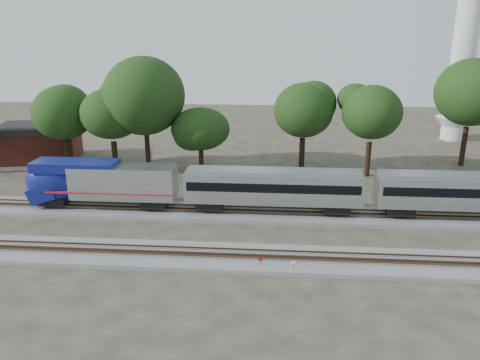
# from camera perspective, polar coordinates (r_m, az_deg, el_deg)

# --- Properties ---
(ground) EXTENTS (160.00, 160.00, 0.00)m
(ground) POSITION_cam_1_polar(r_m,az_deg,el_deg) (43.50, -2.35, -7.19)
(ground) COLOR #383328
(ground) RESTS_ON ground
(track_far) EXTENTS (160.00, 5.00, 0.73)m
(track_far) POSITION_cam_1_polar(r_m,az_deg,el_deg) (48.88, -1.53, -3.99)
(track_far) COLOR slate
(track_far) RESTS_ON ground
(track_near) EXTENTS (160.00, 5.00, 0.73)m
(track_near) POSITION_cam_1_polar(r_m,az_deg,el_deg) (39.85, -3.03, -9.36)
(track_near) COLOR slate
(track_near) RESTS_ON ground
(switch_stand_red) EXTENTS (0.37, 0.09, 1.15)m
(switch_stand_red) POSITION_cam_1_polar(r_m,az_deg,el_deg) (37.97, 2.52, -9.91)
(switch_stand_red) COLOR #512D19
(switch_stand_red) RESTS_ON ground
(switch_stand_white) EXTENTS (0.33, 0.11, 1.06)m
(switch_stand_white) POSITION_cam_1_polar(r_m,az_deg,el_deg) (37.82, 6.50, -10.25)
(switch_stand_white) COLOR #512D19
(switch_stand_white) RESTS_ON ground
(switch_lever) EXTENTS (0.56, 0.41, 0.30)m
(switch_lever) POSITION_cam_1_polar(r_m,az_deg,el_deg) (38.25, 7.87, -10.85)
(switch_lever) COLOR #512D19
(switch_lever) RESTS_ON ground
(brick_building) EXTENTS (12.27, 9.85, 5.22)m
(brick_building) POSITION_cam_1_polar(r_m,az_deg,el_deg) (74.98, -23.21, 4.29)
(brick_building) COLOR maroon
(brick_building) RESTS_ON ground
(tree_1) EXTENTS (8.10, 8.10, 11.43)m
(tree_1) POSITION_cam_1_polar(r_m,az_deg,el_deg) (66.24, -20.73, 7.67)
(tree_1) COLOR black
(tree_1) RESTS_ON ground
(tree_2) EXTENTS (8.21, 8.21, 11.58)m
(tree_2) POSITION_cam_1_polar(r_m,az_deg,el_deg) (62.92, -15.41, 7.79)
(tree_2) COLOR black
(tree_2) RESTS_ON ground
(tree_3) EXTENTS (10.42, 10.42, 14.69)m
(tree_3) POSITION_cam_1_polar(r_m,az_deg,el_deg) (62.30, -11.60, 10.01)
(tree_3) COLOR black
(tree_3) RESTS_ON ground
(tree_4) EXTENTS (6.29, 6.29, 8.86)m
(tree_4) POSITION_cam_1_polar(r_m,az_deg,el_deg) (60.83, -4.84, 6.21)
(tree_4) COLOR black
(tree_4) RESTS_ON ground
(tree_5) EXTENTS (8.37, 8.37, 11.80)m
(tree_5) POSITION_cam_1_polar(r_m,az_deg,el_deg) (62.85, 7.77, 8.40)
(tree_5) COLOR black
(tree_5) RESTS_ON ground
(tree_6) EXTENTS (8.56, 8.56, 12.07)m
(tree_6) POSITION_cam_1_polar(r_m,az_deg,el_deg) (62.00, 15.78, 7.94)
(tree_6) COLOR black
(tree_6) RESTS_ON ground
(tree_7) EXTENTS (10.46, 10.46, 14.74)m
(tree_7) POSITION_cam_1_polar(r_m,az_deg,el_deg) (71.46, 26.39, 9.54)
(tree_7) COLOR black
(tree_7) RESTS_ON ground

